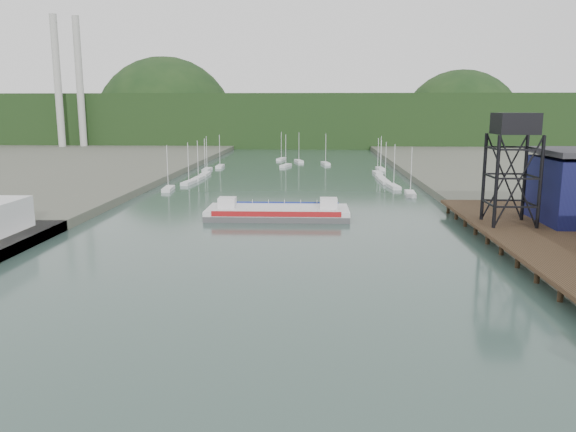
# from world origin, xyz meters

# --- Properties ---
(east_pier) EXTENTS (14.00, 70.00, 2.45)m
(east_pier) POSITION_xyz_m (37.00, 45.00, 1.90)
(east_pier) COLOR black
(east_pier) RESTS_ON ground
(lift_tower) EXTENTS (6.50, 6.50, 16.00)m
(lift_tower) POSITION_xyz_m (35.00, 58.00, 15.65)
(lift_tower) COLOR black
(lift_tower) RESTS_ON east_pier
(marina_sailboats) EXTENTS (57.71, 92.65, 0.90)m
(marina_sailboats) POSITION_xyz_m (0.08, 138.46, 0.35)
(marina_sailboats) COLOR silver
(marina_sailboats) RESTS_ON ground
(smokestacks) EXTENTS (11.20, 8.20, 60.00)m
(smokestacks) POSITION_xyz_m (-106.00, 232.50, 30.00)
(smokestacks) COLOR #B0B0AB
(smokestacks) RESTS_ON ground
(distant_hills) EXTENTS (500.00, 120.00, 80.00)m
(distant_hills) POSITION_xyz_m (-3.98, 301.35, 10.38)
(distant_hills) COLOR black
(distant_hills) RESTS_ON ground
(chain_ferry) EXTENTS (24.64, 10.29, 3.53)m
(chain_ferry) POSITION_xyz_m (0.22, 71.85, 1.01)
(chain_ferry) COLOR #49494B
(chain_ferry) RESTS_ON ground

